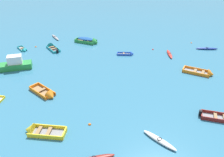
{
  "coord_description": "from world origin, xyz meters",
  "views": [
    {
      "loc": [
        5.19,
        -5.72,
        16.49
      ],
      "look_at": [
        0.0,
        21.9,
        0.15
      ],
      "focal_mm": 38.55,
      "sensor_mm": 36.0,
      "label": 1
    }
  ],
  "objects_px": {
    "kayak_white_foreground_center": "(159,140)",
    "rowboat_green_cluster_outer": "(89,41)",
    "kayak_red_outer_right": "(170,54)",
    "mooring_buoy_midfield": "(90,125)",
    "rowboat_yellow_far_right": "(37,131)",
    "mooring_buoy_between_boats_left": "(153,50)",
    "mooring_buoy_trailing": "(36,47)",
    "motor_launch_green_near_right": "(9,65)",
    "kayak_deep_blue_outer_left": "(207,48)",
    "rowboat_turquoise_far_back": "(51,47)",
    "rowboat_orange_distant_center": "(47,94)",
    "rowboat_turquoise_far_left": "(24,50)",
    "kayak_grey_cluster_inner": "(55,37)",
    "mooring_buoy_near_foreground": "(191,43)",
    "rowboat_orange_near_left": "(205,73)",
    "rowboat_blue_near_camera": "(129,54)"
  },
  "relations": [
    {
      "from": "rowboat_turquoise_far_left",
      "to": "mooring_buoy_between_boats_left",
      "type": "distance_m",
      "value": 22.12
    },
    {
      "from": "rowboat_turquoise_far_left",
      "to": "mooring_buoy_near_foreground",
      "type": "xyz_separation_m",
      "value": [
        28.44,
        8.9,
        -0.12
      ]
    },
    {
      "from": "rowboat_turquoise_far_left",
      "to": "mooring_buoy_near_foreground",
      "type": "distance_m",
      "value": 29.8
    },
    {
      "from": "motor_launch_green_near_right",
      "to": "kayak_red_outer_right",
      "type": "relative_size",
      "value": 1.84
    },
    {
      "from": "kayak_grey_cluster_inner",
      "to": "kayak_red_outer_right",
      "type": "bearing_deg",
      "value": -10.26
    },
    {
      "from": "rowboat_yellow_far_right",
      "to": "kayak_grey_cluster_inner",
      "type": "height_order",
      "value": "rowboat_yellow_far_right"
    },
    {
      "from": "motor_launch_green_near_right",
      "to": "mooring_buoy_midfield",
      "type": "distance_m",
      "value": 17.56
    },
    {
      "from": "rowboat_orange_distant_center",
      "to": "rowboat_turquoise_far_left",
      "type": "bearing_deg",
      "value": 128.63
    },
    {
      "from": "mooring_buoy_midfield",
      "to": "mooring_buoy_near_foreground",
      "type": "distance_m",
      "value": 27.99
    },
    {
      "from": "rowboat_yellow_far_right",
      "to": "mooring_buoy_between_boats_left",
      "type": "bearing_deg",
      "value": 65.51
    },
    {
      "from": "kayak_grey_cluster_inner",
      "to": "rowboat_turquoise_far_back",
      "type": "relative_size",
      "value": 0.85
    },
    {
      "from": "kayak_white_foreground_center",
      "to": "motor_launch_green_near_right",
      "type": "bearing_deg",
      "value": 153.8
    },
    {
      "from": "kayak_deep_blue_outer_left",
      "to": "mooring_buoy_near_foreground",
      "type": "height_order",
      "value": "kayak_deep_blue_outer_left"
    },
    {
      "from": "mooring_buoy_near_foreground",
      "to": "rowboat_orange_near_left",
      "type": "bearing_deg",
      "value": -86.58
    },
    {
      "from": "kayak_white_foreground_center",
      "to": "rowboat_green_cluster_outer",
      "type": "distance_m",
      "value": 26.28
    },
    {
      "from": "motor_launch_green_near_right",
      "to": "mooring_buoy_midfield",
      "type": "bearing_deg",
      "value": -33.24
    },
    {
      "from": "mooring_buoy_near_foreground",
      "to": "kayak_grey_cluster_inner",
      "type": "bearing_deg",
      "value": -175.12
    },
    {
      "from": "kayak_white_foreground_center",
      "to": "kayak_deep_blue_outer_left",
      "type": "relative_size",
      "value": 0.91
    },
    {
      "from": "kayak_deep_blue_outer_left",
      "to": "mooring_buoy_trailing",
      "type": "distance_m",
      "value": 29.83
    },
    {
      "from": "kayak_deep_blue_outer_left",
      "to": "rowboat_turquoise_far_back",
      "type": "distance_m",
      "value": 27.02
    },
    {
      "from": "mooring_buoy_midfield",
      "to": "mooring_buoy_trailing",
      "type": "relative_size",
      "value": 0.96
    },
    {
      "from": "kayak_grey_cluster_inner",
      "to": "mooring_buoy_between_boats_left",
      "type": "height_order",
      "value": "kayak_grey_cluster_inner"
    },
    {
      "from": "rowboat_turquoise_far_left",
      "to": "kayak_red_outer_right",
      "type": "height_order",
      "value": "rowboat_turquoise_far_left"
    },
    {
      "from": "kayak_red_outer_right",
      "to": "rowboat_green_cluster_outer",
      "type": "height_order",
      "value": "rowboat_green_cluster_outer"
    },
    {
      "from": "rowboat_turquoise_far_left",
      "to": "kayak_red_outer_right",
      "type": "distance_m",
      "value": 24.57
    },
    {
      "from": "rowboat_blue_near_camera",
      "to": "rowboat_yellow_far_right",
      "type": "bearing_deg",
      "value": -108.13
    },
    {
      "from": "rowboat_orange_distant_center",
      "to": "rowboat_turquoise_far_back",
      "type": "height_order",
      "value": "rowboat_orange_distant_center"
    },
    {
      "from": "kayak_red_outer_right",
      "to": "rowboat_orange_distant_center",
      "type": "bearing_deg",
      "value": -134.73
    },
    {
      "from": "rowboat_orange_near_left",
      "to": "mooring_buoy_midfield",
      "type": "bearing_deg",
      "value": -134.8
    },
    {
      "from": "kayak_white_foreground_center",
      "to": "kayak_red_outer_right",
      "type": "distance_m",
      "value": 20.17
    },
    {
      "from": "mooring_buoy_trailing",
      "to": "rowboat_yellow_far_right",
      "type": "bearing_deg",
      "value": -63.66
    },
    {
      "from": "kayak_grey_cluster_inner",
      "to": "mooring_buoy_midfield",
      "type": "xyz_separation_m",
      "value": [
        13.07,
        -22.92,
        -0.16
      ]
    },
    {
      "from": "rowboat_orange_distant_center",
      "to": "rowboat_yellow_far_right",
      "type": "bearing_deg",
      "value": -75.38
    },
    {
      "from": "mooring_buoy_trailing",
      "to": "rowboat_turquoise_far_left",
      "type": "bearing_deg",
      "value": -124.28
    },
    {
      "from": "kayak_red_outer_right",
      "to": "kayak_deep_blue_outer_left",
      "type": "distance_m",
      "value": 7.27
    },
    {
      "from": "rowboat_turquoise_far_left",
      "to": "rowboat_orange_distant_center",
      "type": "height_order",
      "value": "rowboat_orange_distant_center"
    },
    {
      "from": "kayak_red_outer_right",
      "to": "kayak_deep_blue_outer_left",
      "type": "relative_size",
      "value": 0.91
    },
    {
      "from": "rowboat_yellow_far_right",
      "to": "motor_launch_green_near_right",
      "type": "bearing_deg",
      "value": 130.21
    },
    {
      "from": "rowboat_blue_near_camera",
      "to": "rowboat_turquoise_far_back",
      "type": "relative_size",
      "value": 0.82
    },
    {
      "from": "mooring_buoy_midfield",
      "to": "mooring_buoy_near_foreground",
      "type": "height_order",
      "value": "mooring_buoy_midfield"
    },
    {
      "from": "rowboat_orange_distant_center",
      "to": "rowboat_orange_near_left",
      "type": "bearing_deg",
      "value": 24.94
    },
    {
      "from": "rowboat_yellow_far_right",
      "to": "rowboat_turquoise_far_back",
      "type": "relative_size",
      "value": 1.19
    },
    {
      "from": "kayak_deep_blue_outer_left",
      "to": "mooring_buoy_trailing",
      "type": "relative_size",
      "value": 11.16
    },
    {
      "from": "kayak_red_outer_right",
      "to": "mooring_buoy_midfield",
      "type": "relative_size",
      "value": 10.56
    },
    {
      "from": "motor_launch_green_near_right",
      "to": "mooring_buoy_trailing",
      "type": "relative_size",
      "value": 18.66
    },
    {
      "from": "rowboat_turquoise_far_left",
      "to": "mooring_buoy_midfield",
      "type": "distance_m",
      "value": 22.79
    },
    {
      "from": "rowboat_green_cluster_outer",
      "to": "mooring_buoy_midfield",
      "type": "bearing_deg",
      "value": -74.6
    },
    {
      "from": "kayak_white_foreground_center",
      "to": "rowboat_yellow_far_right",
      "type": "bearing_deg",
      "value": -175.15
    },
    {
      "from": "rowboat_orange_distant_center",
      "to": "kayak_white_foreground_center",
      "type": "bearing_deg",
      "value": -21.16
    },
    {
      "from": "motor_launch_green_near_right",
      "to": "mooring_buoy_between_boats_left",
      "type": "xyz_separation_m",
      "value": [
        20.29,
        11.11,
        -0.66
      ]
    }
  ]
}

